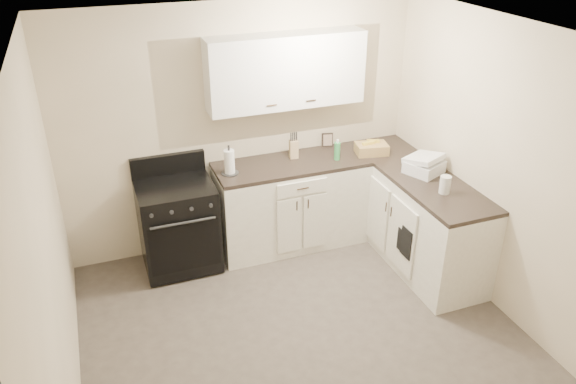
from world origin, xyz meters
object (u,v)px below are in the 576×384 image
object	(u,v)px
stove	(178,226)
paper_towel	(229,162)
countertop_grill	(424,167)
knife_block	(294,149)
wicker_basket	(372,149)

from	to	relation	value
stove	paper_towel	bearing A→B (deg)	-0.63
stove	countertop_grill	xyz separation A→B (m)	(2.31, -0.64, 0.54)
stove	knife_block	world-z (taller)	knife_block
paper_towel	stove	bearing A→B (deg)	179.37
knife_block	wicker_basket	bearing A→B (deg)	-6.08
paper_towel	wicker_basket	bearing A→B (deg)	-1.80
wicker_basket	knife_block	bearing A→B (deg)	167.13
wicker_basket	countertop_grill	world-z (taller)	countertop_grill
knife_block	countertop_grill	xyz separation A→B (m)	(1.06, -0.77, -0.04)
wicker_basket	stove	bearing A→B (deg)	178.51
paper_towel	wicker_basket	distance (m)	1.51
wicker_basket	paper_towel	bearing A→B (deg)	178.20
countertop_grill	knife_block	bearing A→B (deg)	119.71
paper_towel	wicker_basket	xyz separation A→B (m)	(1.51, -0.05, -0.07)
paper_towel	wicker_basket	size ratio (longest dim) A/B	0.75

